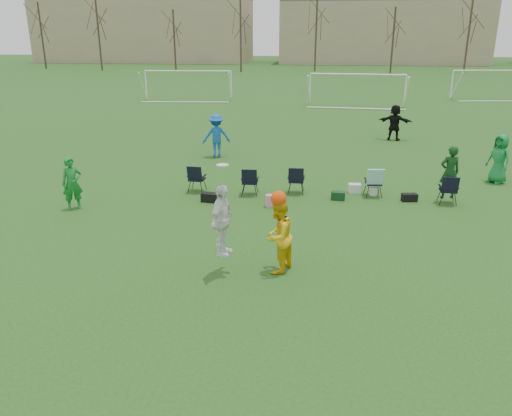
% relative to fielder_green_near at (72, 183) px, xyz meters
% --- Properties ---
extents(ground, '(260.00, 260.00, 0.00)m').
position_rel_fielder_green_near_xyz_m(ground, '(6.34, -5.80, -0.85)').
color(ground, '#204D18').
rests_on(ground, ground).
extents(fielder_green_near, '(0.74, 0.68, 1.69)m').
position_rel_fielder_green_near_xyz_m(fielder_green_near, '(0.00, 0.00, 0.00)').
color(fielder_green_near, '#15792B').
rests_on(fielder_green_near, ground).
extents(fielder_blue, '(1.42, 1.09, 1.94)m').
position_rel_fielder_green_near_xyz_m(fielder_blue, '(3.03, 7.69, 0.12)').
color(fielder_blue, '#1757AE').
rests_on(fielder_blue, ground).
extents(fielder_green_far, '(0.99, 1.07, 1.84)m').
position_rel_fielder_green_near_xyz_m(fielder_green_far, '(14.32, 4.91, 0.07)').
color(fielder_green_far, '#157B37').
rests_on(fielder_green_far, ground).
extents(fielder_black, '(1.80, 1.02, 1.85)m').
position_rel_fielder_green_near_xyz_m(fielder_black, '(11.52, 12.70, 0.08)').
color(fielder_black, black).
rests_on(fielder_black, ground).
extents(center_contest, '(2.03, 1.36, 2.63)m').
position_rel_fielder_green_near_xyz_m(center_contest, '(6.34, -3.70, 0.23)').
color(center_contest, white).
rests_on(center_contest, ground).
extents(sideline_setup, '(9.17, 2.20, 1.91)m').
position_rel_fielder_green_near_xyz_m(sideline_setup, '(8.34, 2.33, -0.29)').
color(sideline_setup, '#0F3915').
rests_on(sideline_setup, ground).
extents(goal_left, '(7.39, 0.76, 2.46)m').
position_rel_fielder_green_near_xyz_m(goal_left, '(-3.66, 28.20, 1.08)').
color(goal_left, white).
rests_on(goal_left, ground).
extents(goal_mid, '(7.40, 0.63, 2.46)m').
position_rel_fielder_green_near_xyz_m(goal_mid, '(10.34, 26.20, 1.08)').
color(goal_mid, white).
rests_on(goal_mid, ground).
extents(goal_right, '(7.35, 1.14, 2.46)m').
position_rel_fielder_green_near_xyz_m(goal_right, '(22.34, 32.20, 1.08)').
color(goal_right, white).
rests_on(goal_right, ground).
extents(tree_line, '(110.28, 3.28, 11.40)m').
position_rel_fielder_green_near_xyz_m(tree_line, '(6.58, 64.04, 4.24)').
color(tree_line, '#382B21').
rests_on(tree_line, ground).
extents(building_row, '(126.00, 16.00, 13.00)m').
position_rel_fielder_green_near_xyz_m(building_row, '(13.07, 90.20, 5.14)').
color(building_row, tan).
rests_on(building_row, ground).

